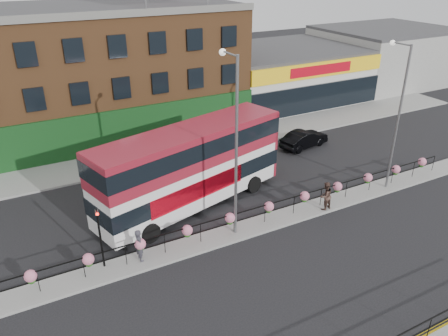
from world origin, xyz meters
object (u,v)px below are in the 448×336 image
lamp_column_west (234,133)px  lamp_column_east (397,106)px  car (304,139)px  pedestrian_a (139,245)px  pedestrian_b (325,196)px  double_decker_bus (191,160)px

lamp_column_west → lamp_column_east: size_ratio=1.05×
car → pedestrian_a: bearing=105.5°
pedestrian_a → lamp_column_east: lamp_column_east is taller
car → pedestrian_b: (-4.94, -8.39, 0.34)m
pedestrian_a → lamp_column_east: bearing=-92.1°
double_decker_bus → pedestrian_a: bearing=-140.2°
double_decker_bus → pedestrian_b: size_ratio=7.16×
double_decker_bus → pedestrian_b: bearing=-32.9°
pedestrian_a → lamp_column_west: lamp_column_west is taller
lamp_column_west → lamp_column_east: (11.27, -0.12, -0.28)m
pedestrian_b → lamp_column_east: bearing=177.5°
pedestrian_a → pedestrian_b: (11.20, -0.50, 0.01)m
pedestrian_a → pedestrian_b: pedestrian_b is taller
car → lamp_column_west: bearing=115.1°
pedestrian_b → car: bearing=-128.3°
lamp_column_east → double_decker_bus: bearing=162.5°
pedestrian_a → lamp_column_west: 7.18m
lamp_column_west → pedestrian_b: bearing=-6.0°
lamp_column_west → lamp_column_east: lamp_column_west is taller
double_decker_bus → car: size_ratio=2.86×
lamp_column_west → pedestrian_a: bearing=-178.7°
pedestrian_b → lamp_column_west: bearing=-13.8°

